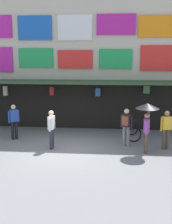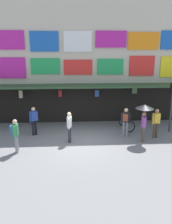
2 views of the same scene
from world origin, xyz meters
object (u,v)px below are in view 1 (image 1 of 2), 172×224
pedestrian_in_yellow (166,127)px  pedestrian_in_white (51,127)px  bicycle_parked (132,131)px  pedestrian_in_red (14,119)px  pedestrian_in_purple (126,125)px  pedestrian_with_umbrella (147,114)px

pedestrian_in_yellow → pedestrian_in_white: size_ratio=1.00×
bicycle_parked → pedestrian_in_red: size_ratio=0.71×
pedestrian_in_purple → pedestrian_in_red: 5.29m
pedestrian_with_umbrella → pedestrian_in_yellow: (0.88, 0.56, -0.66)m
pedestrian_in_white → pedestrian_in_yellow: bearing=4.6°
pedestrian_with_umbrella → pedestrian_in_red: (-6.04, 1.40, -0.66)m
bicycle_parked → pedestrian_in_white: pedestrian_in_white is taller
pedestrian_in_white → pedestrian_in_purple: bearing=11.5°
bicycle_parked → pedestrian_with_umbrella: bearing=-78.2°
bicycle_parked → pedestrian_in_yellow: pedestrian_in_yellow is taller
pedestrian_with_umbrella → pedestrian_in_red: pedestrian_with_umbrella is taller
pedestrian_with_umbrella → pedestrian_in_white: 4.03m
pedestrian_with_umbrella → pedestrian_in_yellow: pedestrian_with_umbrella is taller
pedestrian_in_red → pedestrian_in_purple: bearing=-6.4°
pedestrian_in_yellow → pedestrian_in_white: (-4.84, -0.39, -0.04)m
pedestrian_with_umbrella → pedestrian_in_purple: 1.30m
pedestrian_with_umbrella → pedestrian_in_red: bearing=167.0°
pedestrian_with_umbrella → pedestrian_in_white: (-3.97, 0.16, -0.69)m
pedestrian_in_white → bicycle_parked: bearing=27.4°
pedestrian_with_umbrella → pedestrian_in_yellow: 1.23m
pedestrian_with_umbrella → pedestrian_in_red: size_ratio=1.24×
bicycle_parked → pedestrian_in_red: pedestrian_in_red is taller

